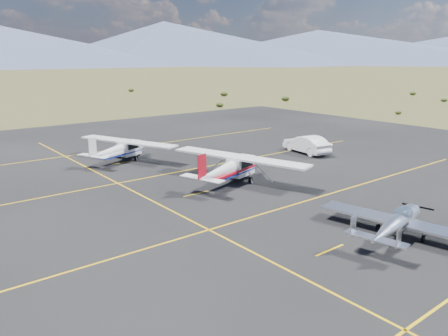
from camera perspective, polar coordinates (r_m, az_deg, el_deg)
name	(u,v)px	position (r m, az deg, el deg)	size (l,w,h in m)	color
ground	(314,215)	(25.60, 11.69, -6.10)	(1600.00, 1600.00, 0.00)	#383D1C
apron	(236,187)	(30.29, 1.55, -2.55)	(72.00, 72.00, 0.02)	black
aircraft_low_wing	(398,222)	(23.33, 21.77, -6.61)	(6.18, 8.51, 1.84)	silver
aircraft_cessna	(231,167)	(30.79, 0.91, 0.11)	(7.38, 10.81, 2.76)	white
aircraft_plain	(120,149)	(38.47, -13.43, 2.46)	(7.12, 9.75, 2.53)	white
sedan	(307,144)	(41.56, 10.73, 3.08)	(1.76, 5.06, 1.67)	white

